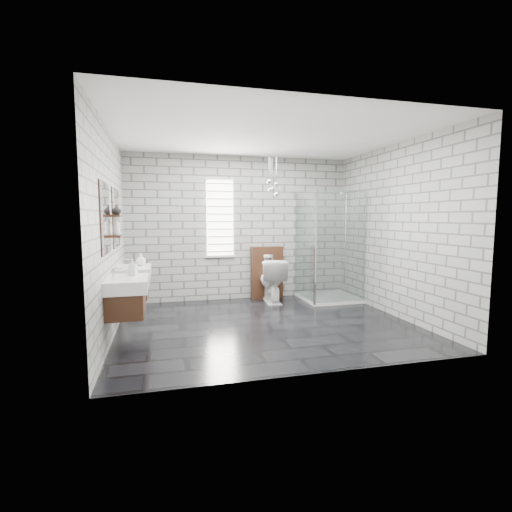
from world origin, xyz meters
name	(u,v)px	position (x,y,z in m)	size (l,w,h in m)	color
floor	(266,325)	(0.00, 0.00, -0.01)	(4.20, 3.60, 0.02)	black
ceiling	(267,135)	(0.00, 0.00, 2.71)	(4.20, 3.60, 0.02)	white
wall_back	(241,228)	(0.00, 1.81, 1.35)	(4.20, 0.02, 2.70)	#9B9C97
wall_front	(318,239)	(0.00, -1.81, 1.35)	(4.20, 0.02, 2.70)	#9B9C97
wall_left	(110,234)	(-2.11, 0.00, 1.35)	(0.02, 3.60, 2.70)	#9B9C97
wall_right	(396,231)	(2.11, 0.00, 1.35)	(0.02, 3.60, 2.70)	#9B9C97
vanity_left	(124,286)	(-1.91, -0.55, 0.76)	(0.47, 0.70, 1.57)	#402213
vanity_right	(131,273)	(-1.91, 0.48, 0.76)	(0.47, 0.70, 1.57)	#402213
shelf_lower	(116,236)	(-2.03, -0.05, 1.32)	(0.14, 0.30, 0.03)	#402213
shelf_upper	(115,216)	(-2.03, -0.05, 1.58)	(0.14, 0.30, 0.03)	#402213
window	(220,218)	(-0.40, 1.78, 1.55)	(0.56, 0.05, 1.48)	white
cistern_panel	(267,272)	(0.49, 1.70, 0.50)	(0.60, 0.20, 1.00)	#402213
flush_plate	(268,258)	(0.49, 1.60, 0.80)	(0.18, 0.01, 0.12)	silver
shower_enclosure	(327,274)	(1.50, 1.18, 0.50)	(1.00, 1.00, 2.03)	white
pendant_cluster	(273,187)	(0.50, 1.35, 2.10)	(0.26, 0.22, 0.77)	silver
toilet	(272,280)	(0.49, 1.37, 0.40)	(0.45, 0.79, 0.80)	white
soap_bottle_a	(133,267)	(-1.82, -0.35, 0.95)	(0.09, 0.09, 0.20)	#B2B2B2
soap_bottle_b	(141,259)	(-1.77, 0.58, 0.94)	(0.14, 0.14, 0.18)	#B2B2B2
soap_bottle_c	(116,226)	(-2.02, -0.08, 1.45)	(0.09, 0.09, 0.24)	#B2B2B2
vase	(116,210)	(-2.02, -0.01, 1.66)	(0.12, 0.12, 0.13)	#B2B2B2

